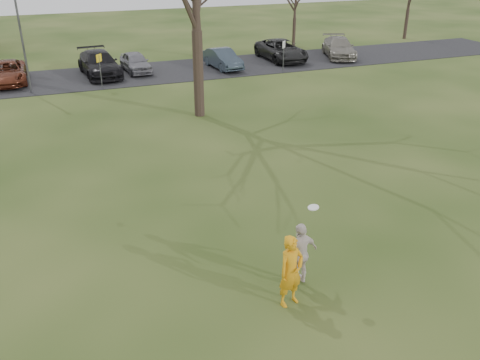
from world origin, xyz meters
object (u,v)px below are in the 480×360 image
at_px(car_4, 136,62).
at_px(car_7, 339,48).
at_px(player_defender, 291,271).
at_px(lamp_post, 19,23).
at_px(car_5, 223,59).
at_px(catching_play, 300,254).
at_px(car_2, 7,72).
at_px(car_3, 99,64).
at_px(car_6, 281,50).

xyz_separation_m(car_4, car_7, (15.31, -0.67, 0.06)).
distance_m(player_defender, lamp_post, 23.51).
distance_m(car_4, car_7, 15.32).
xyz_separation_m(car_5, catching_play, (-6.25, -23.97, 0.24)).
bearing_deg(car_7, player_defender, -103.61).
height_order(player_defender, car_2, player_defender).
xyz_separation_m(car_2, car_3, (5.60, -0.01, 0.10)).
height_order(player_defender, catching_play, catching_play).
distance_m(player_defender, car_3, 25.50).
bearing_deg(car_2, player_defender, -74.68).
bearing_deg(car_4, player_defender, -96.59).
relative_size(car_2, lamp_post, 0.76).
height_order(car_4, car_6, car_6).
xyz_separation_m(car_4, car_6, (10.76, -0.08, 0.08)).
relative_size(car_4, lamp_post, 0.61).
bearing_deg(car_3, car_2, 174.97).
distance_m(car_4, car_5, 5.93).
height_order(player_defender, car_3, player_defender).
bearing_deg(car_3, car_6, -4.51).
bearing_deg(car_2, car_6, 0.20).
relative_size(player_defender, car_4, 0.49).
xyz_separation_m(car_7, catching_play, (-15.73, -24.39, 0.19)).
bearing_deg(car_3, car_4, -0.51).
relative_size(player_defender, car_3, 0.35).
bearing_deg(car_5, lamp_post, -177.48).
relative_size(car_3, catching_play, 2.38).
bearing_deg(car_7, car_6, -167.91).
bearing_deg(car_6, car_5, -169.03).
bearing_deg(lamp_post, car_7, 6.16).
bearing_deg(car_5, car_6, 5.34).
xyz_separation_m(car_2, car_6, (18.76, 0.10, 0.07)).
distance_m(car_2, car_5, 13.85).
bearing_deg(lamp_post, player_defender, -75.76).
bearing_deg(car_3, player_defender, -91.76).
bearing_deg(catching_play, car_5, 75.39).
xyz_separation_m(car_6, lamp_post, (-17.47, -2.97, 3.20)).
relative_size(player_defender, lamp_post, 0.30).
height_order(car_6, catching_play, catching_play).
height_order(car_2, car_4, car_2).
height_order(car_2, catching_play, catching_play).
relative_size(car_4, car_7, 0.78).
distance_m(car_3, lamp_post, 6.06).
distance_m(car_5, car_7, 9.49).
relative_size(car_3, lamp_post, 0.85).
relative_size(car_4, catching_play, 1.72).
distance_m(car_3, car_5, 8.27).
bearing_deg(player_defender, car_2, 90.89).
height_order(car_2, car_6, car_6).
relative_size(car_4, car_6, 0.73).
xyz_separation_m(car_2, car_5, (13.82, -0.92, -0.01)).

